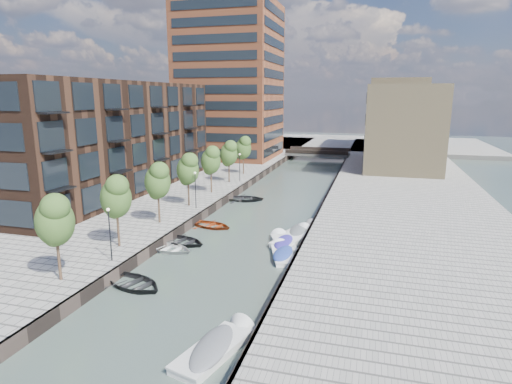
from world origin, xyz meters
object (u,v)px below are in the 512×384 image
at_px(tree_6, 243,147).
at_px(sloop_0, 134,287).
at_px(bridge, 318,153).
at_px(motorboat_4, 301,231).
at_px(tree_3, 188,168).
at_px(tree_4, 211,159).
at_px(motorboat_0, 282,254).
at_px(car, 372,157).
at_px(tree_2, 157,180).
at_px(sloop_2, 212,227).
at_px(motorboat_2, 295,238).
at_px(tree_1, 116,196).
at_px(motorboat_1, 218,347).
at_px(tree_5, 229,153).
at_px(sloop_1, 182,244).
at_px(sloop_4, 245,201).
at_px(tree_0, 55,219).
at_px(sloop_3, 169,251).
at_px(motorboat_3, 283,243).

distance_m(tree_6, sloop_0, 40.39).
height_order(bridge, motorboat_4, bridge).
xyz_separation_m(tree_3, tree_4, (0.00, 7.00, 0.00)).
bearing_deg(motorboat_0, car, 82.70).
relative_size(tree_2, sloop_2, 1.37).
xyz_separation_m(motorboat_2, motorboat_4, (0.23, 2.01, 0.10)).
bearing_deg(tree_1, sloop_2, 65.90).
bearing_deg(tree_6, sloop_2, -80.04).
xyz_separation_m(tree_6, motorboat_1, (12.72, -45.49, -5.09)).
xyz_separation_m(tree_5, sloop_2, (4.41, -18.13, -5.31)).
xyz_separation_m(tree_5, tree_6, (0.00, 7.00, 0.00)).
relative_size(tree_6, sloop_1, 1.23).
xyz_separation_m(sloop_0, motorboat_2, (9.12, 13.25, 0.11)).
height_order(bridge, tree_1, tree_1).
distance_m(sloop_4, motorboat_0, 19.92).
distance_m(tree_5, sloop_0, 33.51).
distance_m(tree_1, car, 58.57).
xyz_separation_m(sloop_1, motorboat_0, (9.55, -0.53, 0.19)).
bearing_deg(tree_0, motorboat_2, 49.16).
bearing_deg(motorboat_2, bridge, 95.26).
bearing_deg(sloop_4, sloop_1, 166.71).
xyz_separation_m(sloop_1, sloop_3, (-0.28, -1.98, 0.00)).
xyz_separation_m(motorboat_3, motorboat_4, (1.02, 3.79, 0.01)).
xyz_separation_m(motorboat_0, motorboat_4, (0.46, 6.56, 0.02)).
height_order(sloop_0, motorboat_1, motorboat_1).
bearing_deg(bridge, tree_4, -102.00).
height_order(sloop_0, sloop_2, sloop_0).
xyz_separation_m(sloop_2, sloop_3, (-1.14, -7.44, 0.00)).
distance_m(tree_0, sloop_0, 7.13).
relative_size(tree_0, tree_2, 1.00).
bearing_deg(tree_5, sloop_4, -55.67).
bearing_deg(sloop_4, tree_3, 140.17).
bearing_deg(bridge, tree_2, -98.95).
height_order(sloop_0, motorboat_0, motorboat_0).
bearing_deg(motorboat_0, sloop_2, 145.44).
distance_m(tree_2, motorboat_1, 22.22).
bearing_deg(tree_5, tree_1, -90.00).
xyz_separation_m(tree_3, motorboat_0, (13.11, -10.12, -5.12)).
bearing_deg(bridge, motorboat_0, -85.39).
relative_size(tree_6, motorboat_0, 1.20).
xyz_separation_m(tree_5, sloop_3, (3.28, -25.57, -5.31)).
relative_size(tree_2, tree_6, 1.00).
distance_m(tree_0, tree_2, 14.00).
bearing_deg(sloop_1, tree_5, 22.83).
xyz_separation_m(tree_1, sloop_4, (4.27, 21.74, -5.31)).
distance_m(sloop_2, sloop_4, 11.87).
height_order(tree_0, tree_1, same).
height_order(tree_0, sloop_2, tree_0).
bearing_deg(tree_0, tree_2, 90.00).
bearing_deg(motorboat_4, tree_5, 127.69).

